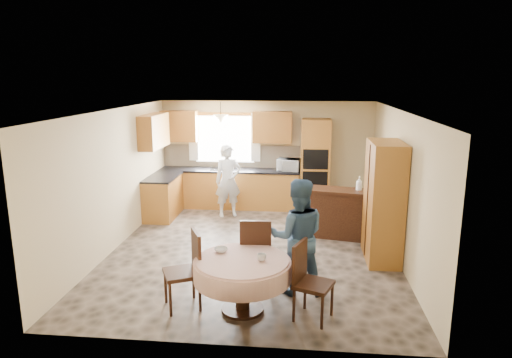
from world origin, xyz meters
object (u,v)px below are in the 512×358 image
at_px(dining_table, 242,271).
at_px(person_dining, 297,236).
at_px(chair_back, 256,250).
at_px(cupboard, 384,202).
at_px(person_sink, 228,181).
at_px(chair_left, 188,266).
at_px(chair_right, 308,277).
at_px(oven_tower, 315,165).
at_px(sideboard, 338,215).

relative_size(dining_table, person_dining, 0.76).
bearing_deg(chair_back, person_dining, 173.28).
relative_size(cupboard, dining_table, 1.57).
height_order(dining_table, person_sink, person_sink).
bearing_deg(person_dining, chair_left, 16.55).
distance_m(cupboard, chair_left, 3.49).
bearing_deg(person_dining, dining_table, 36.40).
relative_size(chair_right, person_sink, 0.63).
bearing_deg(dining_table, oven_tower, 77.70).
bearing_deg(person_sink, chair_right, -90.26).
bearing_deg(cupboard, person_sink, 143.89).
bearing_deg(oven_tower, dining_table, -102.30).
distance_m(sideboard, chair_left, 3.72).
xyz_separation_m(chair_right, person_dining, (-0.15, 0.72, 0.28)).
bearing_deg(dining_table, sideboard, 64.14).
bearing_deg(cupboard, oven_tower, 110.46).
xyz_separation_m(chair_right, person_sink, (-1.72, 4.27, 0.24)).
bearing_deg(cupboard, chair_right, -121.45).
bearing_deg(chair_back, chair_right, 131.39).
distance_m(sideboard, chair_back, 2.74).
bearing_deg(sideboard, dining_table, -104.76).
height_order(cupboard, person_sink, cupboard).
xyz_separation_m(sideboard, cupboard, (0.66, -1.04, 0.57)).
bearing_deg(chair_back, cupboard, -149.72).
height_order(oven_tower, cupboard, oven_tower).
xyz_separation_m(sideboard, dining_table, (-1.47, -3.04, 0.12)).
relative_size(dining_table, chair_back, 1.19).
xyz_separation_m(chair_left, chair_right, (1.60, -0.14, -0.02)).
bearing_deg(person_dining, cupboard, -141.24).
distance_m(cupboard, chair_back, 2.45).
relative_size(oven_tower, chair_left, 2.01).
distance_m(chair_left, person_sink, 4.13).
relative_size(oven_tower, cupboard, 1.05).
relative_size(dining_table, chair_left, 1.22).
bearing_deg(sideboard, chair_right, -90.07).
relative_size(chair_left, person_sink, 0.66).
xyz_separation_m(dining_table, person_sink, (-0.86, 4.18, 0.23)).
bearing_deg(person_dining, chair_right, 96.29).
relative_size(sideboard, chair_back, 1.15).
xyz_separation_m(oven_tower, chair_back, (-0.95, -4.20, -0.46)).
relative_size(cupboard, person_sink, 1.26).
relative_size(sideboard, person_sink, 0.78).
bearing_deg(dining_table, cupboard, 43.13).
relative_size(person_sink, person_dining, 0.95).
relative_size(cupboard, chair_right, 1.99).
height_order(chair_left, chair_right, chair_left).
bearing_deg(chair_back, sideboard, -122.91).
xyz_separation_m(chair_left, person_sink, (-0.12, 4.13, 0.22)).
bearing_deg(person_sink, chair_left, -110.52).
xyz_separation_m(dining_table, chair_back, (0.11, 0.67, 0.03)).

